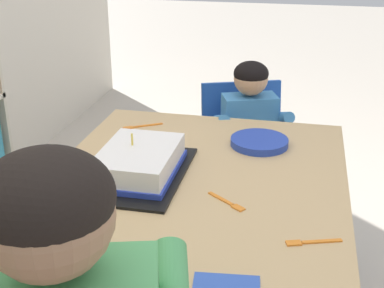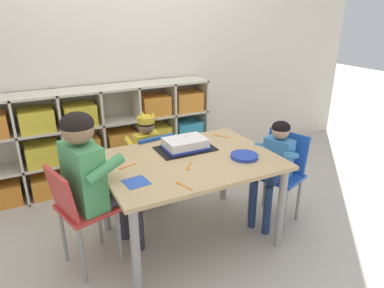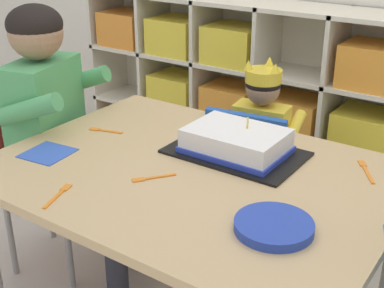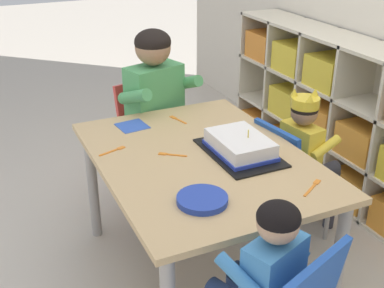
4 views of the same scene
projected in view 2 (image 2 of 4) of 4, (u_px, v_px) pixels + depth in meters
The scene contains 17 objects.
ground at pixel (190, 237), 2.57m from camera, with size 16.00×16.00×0.00m, color #BCB2A3.
classroom_back_wall at pixel (124, 36), 3.19m from camera, with size 5.60×0.10×2.70m, color beige.
storage_cubby_shelf at pixel (105, 142), 3.22m from camera, with size 2.11×0.30×0.94m.
activity_table at pixel (189, 169), 2.36m from camera, with size 1.16×0.86×0.64m.
classroom_chair_blue at pixel (152, 165), 2.84m from camera, with size 0.37×0.37×0.66m.
child_with_crown at pixel (145, 147), 2.88m from camera, with size 0.32×0.32×0.82m.
classroom_chair_adult_side at pixel (79, 208), 2.12m from camera, with size 0.41×0.41×0.72m.
adult_helper_seated at pixel (93, 172), 2.12m from camera, with size 0.47×0.46×1.04m.
classroom_chair_guest_side at pixel (280, 169), 2.68m from camera, with size 0.41×0.44×0.70m.
guest_at_table_side at pixel (275, 161), 2.57m from camera, with size 0.34×0.34×0.83m.
birthday_cake_on_tray at pixel (185, 145), 2.48m from camera, with size 0.41×0.26×0.12m.
paper_plate_stack at pixel (244, 156), 2.34m from camera, with size 0.19×0.19×0.02m, color #233DA3.
paper_napkin_square at pixel (136, 182), 2.01m from camera, with size 0.14×0.14×0.00m, color #3356B7.
fork_by_napkin at pixel (127, 166), 2.21m from camera, with size 0.12×0.05×0.00m.
fork_near_child_seat at pixel (221, 136), 2.74m from camera, with size 0.09×0.13×0.00m.
fork_beside_plate_stack at pixel (183, 185), 1.98m from camera, with size 0.06×0.13×0.00m.
fork_at_table_front_edge at pixel (189, 167), 2.21m from camera, with size 0.09×0.11×0.00m.
Camera 2 is at (-0.95, -1.91, 1.59)m, focal length 32.16 mm.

